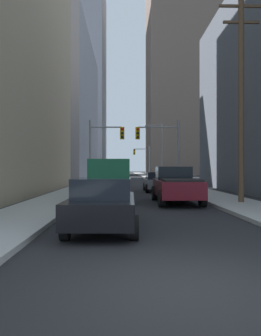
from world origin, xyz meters
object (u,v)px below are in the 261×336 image
(pickup_truck_maroon, at_px, (176,185))
(sedan_beige, at_px, (114,182))
(traffic_signal_near_right, at_px, (160,143))
(cargo_van_green, at_px, (110,178))
(traffic_signal_far_right, at_px, (142,157))
(sedan_grey, at_px, (157,182))
(sedan_black, at_px, (103,204))
(traffic_signal_near_left, at_px, (105,143))

(pickup_truck_maroon, bearing_deg, sedan_beige, 115.28)
(pickup_truck_maroon, bearing_deg, traffic_signal_near_right, 87.76)
(cargo_van_green, relative_size, traffic_signal_far_right, 0.88)
(sedan_beige, bearing_deg, traffic_signal_far_right, 83.41)
(pickup_truck_maroon, bearing_deg, traffic_signal_far_right, 88.91)
(traffic_signal_near_right, xyz_separation_m, traffic_signal_far_right, (0.37, 31.99, -0.04))
(sedan_grey, height_order, traffic_signal_near_right, traffic_signal_near_right)
(traffic_signal_far_right, bearing_deg, sedan_beige, -96.59)
(pickup_truck_maroon, xyz_separation_m, sedan_grey, (-0.11, 8.38, -0.16))
(sedan_black, xyz_separation_m, traffic_signal_near_right, (3.78, 19.06, 3.27))
(traffic_signal_far_right, bearing_deg, cargo_van_green, -95.79)
(cargo_van_green, height_order, traffic_signal_far_right, traffic_signal_far_right)
(pickup_truck_maroon, height_order, sedan_beige, pickup_truck_maroon)
(sedan_beige, xyz_separation_m, traffic_signal_far_right, (4.20, 36.37, 3.23))
(sedan_grey, bearing_deg, traffic_signal_near_right, 79.96)
(cargo_van_green, bearing_deg, traffic_signal_near_left, 94.58)
(sedan_beige, bearing_deg, traffic_signal_near_left, 102.30)
(sedan_black, bearing_deg, traffic_signal_near_right, 78.78)
(sedan_grey, bearing_deg, pickup_truck_maroon, -89.26)
(traffic_signal_near_left, bearing_deg, sedan_beige, -77.70)
(traffic_signal_near_right, bearing_deg, sedan_grey, -100.04)
(sedan_beige, height_order, traffic_signal_near_right, traffic_signal_near_right)
(sedan_black, relative_size, traffic_signal_far_right, 0.71)
(pickup_truck_maroon, distance_m, traffic_signal_far_right, 43.64)
(pickup_truck_maroon, xyz_separation_m, traffic_signal_near_left, (-4.33, 11.53, 3.07))
(cargo_van_green, height_order, traffic_signal_near_left, traffic_signal_near_left)
(cargo_van_green, distance_m, traffic_signal_near_left, 10.90)
(pickup_truck_maroon, relative_size, sedan_beige, 1.28)
(sedan_black, xyz_separation_m, sedan_grey, (3.22, 15.91, 0.00))
(sedan_black, distance_m, traffic_signal_near_right, 19.70)
(sedan_black, xyz_separation_m, traffic_signal_near_left, (-1.00, 19.06, 3.24))
(sedan_beige, bearing_deg, cargo_van_green, -91.02)
(pickup_truck_maroon, relative_size, sedan_grey, 1.29)
(sedan_grey, relative_size, traffic_signal_far_right, 0.70)
(traffic_signal_near_left, distance_m, traffic_signal_near_right, 4.78)
(pickup_truck_maroon, xyz_separation_m, sedan_beige, (-3.38, 7.15, -0.16))
(sedan_grey, bearing_deg, sedan_black, -101.46)
(pickup_truck_maroon, relative_size, sedan_black, 1.28)
(sedan_beige, height_order, traffic_signal_far_right, traffic_signal_far_right)
(traffic_signal_near_right, bearing_deg, sedan_beige, -131.20)
(sedan_black, height_order, traffic_signal_far_right, traffic_signal_far_right)
(pickup_truck_maroon, xyz_separation_m, cargo_van_green, (-3.49, 1.00, 0.35))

